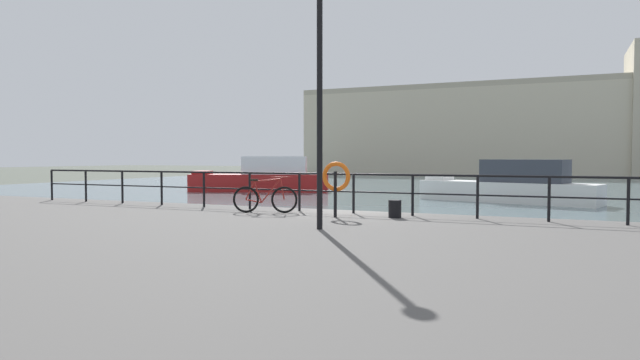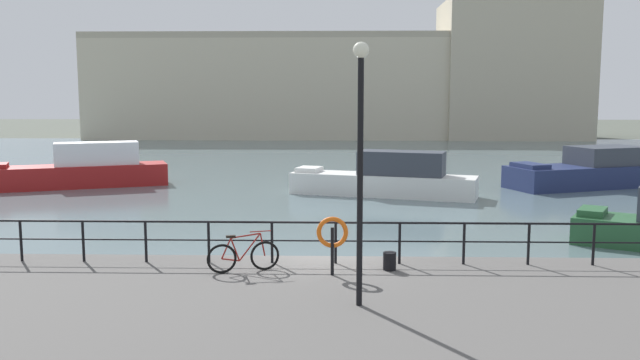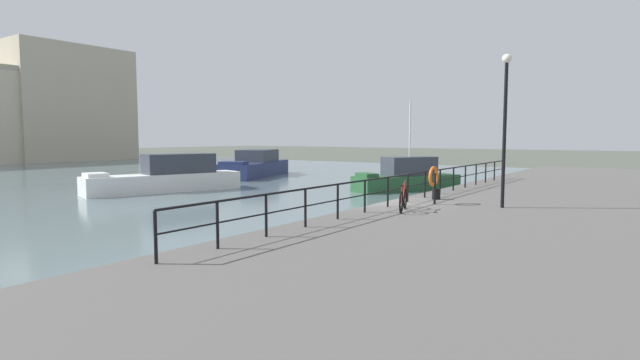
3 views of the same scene
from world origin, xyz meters
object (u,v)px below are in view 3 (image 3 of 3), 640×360
at_px(moored_cabin_cruiser, 407,178).
at_px(parked_bicycle, 403,199).
at_px(moored_red_daysailer, 254,166).
at_px(life_ring_stand, 434,178).
at_px(moored_white_yacht, 168,177).
at_px(quay_lamp_post, 505,112).
at_px(mooring_bollard, 436,194).

relative_size(moored_cabin_cruiser, parked_bicycle, 4.23).
distance_m(moored_red_daysailer, life_ring_stand, 26.58).
xyz_separation_m(moored_white_yacht, life_ring_stand, (-2.61, -18.45, 1.01)).
height_order(parked_bicycle, life_ring_stand, life_ring_stand).
distance_m(parked_bicycle, quay_lamp_post, 4.70).
xyz_separation_m(moored_white_yacht, mooring_bollard, (-1.22, -18.00, 0.26)).
height_order(moored_cabin_cruiser, quay_lamp_post, quay_lamp_post).
bearing_deg(parked_bicycle, mooring_bollard, -14.40).
relative_size(moored_red_daysailer, life_ring_stand, 7.43).
height_order(moored_red_daysailer, parked_bicycle, moored_red_daysailer).
height_order(mooring_bollard, quay_lamp_post, quay_lamp_post).
bearing_deg(moored_white_yacht, moored_cabin_cruiser, 144.09).
relative_size(moored_red_daysailer, moored_cabin_cruiser, 1.45).
bearing_deg(life_ring_stand, moored_white_yacht, 81.95).
xyz_separation_m(moored_red_daysailer, life_ring_stand, (-14.56, -22.21, 1.03)).
relative_size(moored_white_yacht, moored_red_daysailer, 0.93).
xyz_separation_m(parked_bicycle, mooring_bollard, (3.54, 0.28, -0.17)).
distance_m(moored_cabin_cruiser, parked_bicycle, 15.31).
xyz_separation_m(moored_cabin_cruiser, life_ring_stand, (-11.75, -6.59, 1.10)).
relative_size(moored_red_daysailer, mooring_bollard, 23.59).
bearing_deg(moored_cabin_cruiser, parked_bicycle, 53.40).
bearing_deg(parked_bicycle, quay_lamp_post, -61.26).
distance_m(moored_white_yacht, life_ring_stand, 18.66).
bearing_deg(moored_white_yacht, parked_bicycle, 91.88).
relative_size(moored_red_daysailer, quay_lamp_post, 1.97).
bearing_deg(life_ring_stand, mooring_bollard, 17.99).
relative_size(moored_white_yacht, parked_bicycle, 5.72).
bearing_deg(moored_white_yacht, moored_red_daysailer, -146.07).
bearing_deg(parked_bicycle, life_ring_stand, -23.54).
bearing_deg(mooring_bollard, moored_cabin_cruiser, 30.68).
xyz_separation_m(moored_red_daysailer, parked_bicycle, (-16.71, -22.03, 0.45)).
xyz_separation_m(parked_bicycle, life_ring_stand, (2.15, -0.17, 0.59)).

